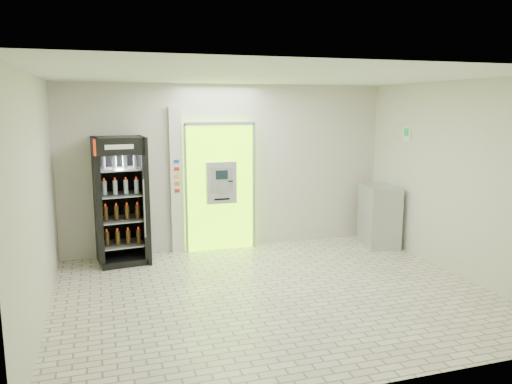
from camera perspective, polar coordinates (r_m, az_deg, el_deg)
name	(u,v)px	position (r m, az deg, el deg)	size (l,w,h in m)	color
ground	(274,293)	(7.19, 2.12, -11.50)	(6.00, 6.00, 0.00)	beige
room_shell	(275,164)	(6.74, 2.22, 3.24)	(6.00, 6.00, 6.00)	beige
atm_assembly	(220,186)	(9.07, -4.14, 0.67)	(1.30, 0.24, 2.33)	#7EE701
pillar	(177,181)	(8.94, -9.07, 1.27)	(0.22, 0.11, 2.60)	silver
beverage_cooler	(121,203)	(8.61, -15.17, -1.21)	(0.88, 0.82, 2.12)	black
steel_cabinet	(379,216)	(9.67, 13.90, -2.65)	(0.74, 0.95, 1.14)	#ACAFB3
exit_sign	(407,134)	(9.33, 16.85, 6.40)	(0.02, 0.22, 0.26)	white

